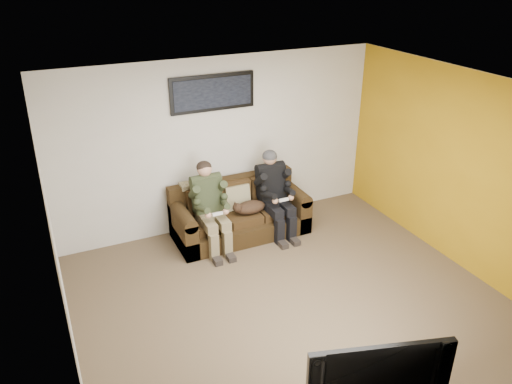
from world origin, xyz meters
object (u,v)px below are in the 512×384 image
sofa (239,214)px  cat (249,207)px  framed_poster (213,93)px  person_left (210,202)px  television (374,369)px  person_right (274,189)px

sofa → cat: 0.29m
sofa → framed_poster: (-0.20, 0.39, 1.79)m
person_left → television: person_left is taller
sofa → person_right: size_ratio=1.58×
framed_poster → sofa: bearing=-63.1°
sofa → television: bearing=-96.0°
framed_poster → television: framed_poster is taller
cat → sofa: bearing=114.3°
person_right → person_left: bearing=-180.0°
person_right → television: (-0.91, -3.61, 0.08)m
person_left → framed_poster: framed_poster is taller
person_right → sofa: bearing=162.1°
cat → television: television is taller
person_left → person_right: bearing=0.0°
person_left → framed_poster: (0.31, 0.56, 1.41)m
person_left → television: bearing=-88.2°
person_left → cat: (0.60, -0.03, -0.20)m
person_right → television: bearing=-104.1°
television → person_right: bearing=92.3°
cat → framed_poster: bearing=116.0°
sofa → person_left: person_left is taller
person_left → television: 3.61m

